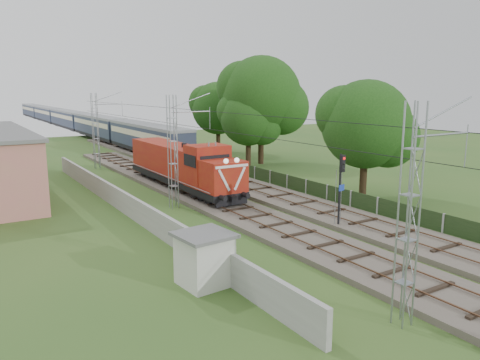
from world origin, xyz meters
TOP-DOWN VIEW (x-y plane):
  - ground at (0.00, 0.00)m, footprint 140.00×140.00m
  - track_main at (0.00, 7.00)m, footprint 4.20×70.00m
  - track_side at (5.00, 20.00)m, footprint 4.20×80.00m
  - catenary at (-2.95, 12.00)m, footprint 3.31×70.00m
  - boundary_wall at (-6.50, 12.00)m, footprint 0.25×40.00m
  - fence at (8.00, 3.00)m, footprint 0.12×32.00m
  - locomotive at (0.00, 16.96)m, footprint 2.88×16.45m
  - coach_rake at (5.00, 82.86)m, footprint 2.98×111.47m
  - signal_post at (3.36, 1.83)m, footprint 0.50×0.40m
  - relay_hut at (-7.40, -1.10)m, footprint 2.45×2.45m
  - tree_a at (10.67, 6.83)m, footprint 7.04×6.70m
  - tree_b at (13.86, 25.37)m, footprint 9.31×8.87m
  - tree_c at (11.92, 25.08)m, footprint 6.49×6.18m
  - tree_d at (14.29, 36.09)m, footprint 7.22×6.88m

SIDE VIEW (x-z plane):
  - ground at x=0.00m, z-range 0.00..0.00m
  - track_main at x=0.00m, z-range -0.04..0.41m
  - track_side at x=5.00m, z-range -0.04..0.41m
  - fence at x=8.00m, z-range 0.00..1.20m
  - boundary_wall at x=-6.50m, z-range 0.00..1.50m
  - relay_hut at x=-7.40m, z-range 0.01..2.34m
  - locomotive at x=0.00m, z-range 0.08..4.26m
  - coach_rake at x=5.00m, z-range 0.76..4.21m
  - signal_post at x=3.36m, z-range 0.86..5.46m
  - catenary at x=-2.95m, z-range 0.05..8.05m
  - tree_c at x=11.92m, z-range 1.04..9.46m
  - tree_a at x=10.67m, z-range 1.13..10.25m
  - tree_d at x=14.29m, z-range 1.16..10.52m
  - tree_b at x=13.86m, z-range 1.50..13.57m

